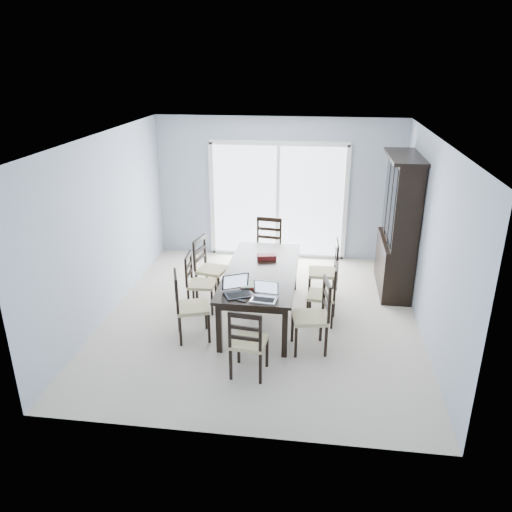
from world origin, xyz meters
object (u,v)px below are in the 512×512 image
Objects in this scene: dining_table at (261,275)px; laptop_silver at (264,296)px; chair_left_mid at (196,276)px; chair_end_far at (268,241)px; hot_tub at (264,216)px; chair_right_far at (329,265)px; cell_phone at (242,301)px; chair_end_near at (247,336)px; chair_left_near at (185,299)px; china_hutch at (399,227)px; chair_left_far at (206,261)px; game_box at (267,257)px; laptop_dark at (239,291)px; chair_right_mid at (328,288)px; chair_right_near at (317,308)px.

dining_table is 6.41× the size of laptop_silver.
chair_left_mid is 1.68m from chair_end_far.
chair_left_mid is 0.56× the size of hot_tub.
hot_tub is (-1.35, 2.90, -0.16)m from chair_right_far.
cell_phone is at bearing 95.60° from chair_end_far.
chair_end_near is 8.60× the size of cell_phone.
chair_left_mid is 0.87× the size of chair_end_far.
chair_left_near is at bearing -142.34° from dining_table.
chair_end_far is (-2.10, 0.28, -0.45)m from china_hutch.
chair_left_far is at bearing 120.44° from chair_end_near.
chair_end_near is at bearing -90.18° from game_box.
game_box is (0.10, -1.11, 0.16)m from chair_end_far.
laptop_dark is (-0.11, -2.37, 0.19)m from chair_end_far.
chair_end_far reaches higher than chair_left_mid.
chair_end_far is at bearing -81.58° from hot_tub.
china_hutch is 2.90m from laptop_silver.
chair_left_near reaches higher than cell_phone.
dining_table is 0.43m from game_box.
chair_end_far reaches higher than chair_left_near.
chair_right_mid is 1.74m from chair_end_near.
chair_right_far is at bearing -16.14° from chair_right_near.
chair_right_near is 3.28× the size of laptop_silver.
chair_right_mid reaches higher than dining_table.
chair_left_near is 1.12m from laptop_silver.
china_hutch is 7.82× the size of game_box.
laptop_dark is at bearing 113.15° from chair_end_near.
chair_left_near is at bearing -97.15° from hot_tub.
chair_end_far reaches higher than laptop_silver.
china_hutch is 3.44m from chair_end_near.
dining_table is 1.18m from chair_left_near.
hot_tub is at bearing -178.11° from chair_left_far.
chair_right_far is at bearing 27.17° from laptop_dark.
chair_end_far is 9.61× the size of cell_phone.
chair_end_near reaches higher than cell_phone.
chair_right_mid reaches higher than laptop_dark.
chair_end_near is at bearing -96.32° from laptop_silver.
chair_right_near is at bearing 21.27° from laptop_silver.
chair_left_far is at bearing 147.36° from dining_table.
china_hutch is at bearing 107.88° from chair_left_mid.
chair_left_mid is 2.04m from chair_right_far.
chair_left_far is 2.32m from chair_end_near.
laptop_silver is at bearing -83.35° from hot_tub.
chair_end_far is (0.92, 1.41, 0.08)m from chair_left_mid.
chair_right_mid is 0.74m from chair_right_far.
chair_right_far reaches higher than laptop_dark.
laptop_silver is at bearing 152.08° from chair_right_far.
chair_left_mid is at bearing 63.66° from chair_end_far.
laptop_silver is at bearing -130.61° from china_hutch.
chair_left_mid is (-3.02, -1.13, -0.53)m from china_hutch.
china_hutch is at bearing 17.10° from laptop_dark.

